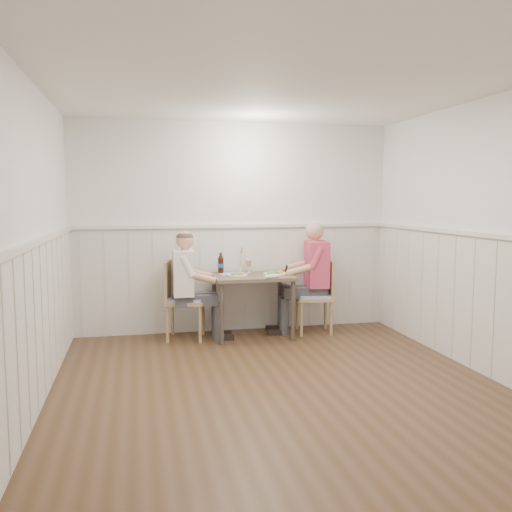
{
  "coord_description": "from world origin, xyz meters",
  "views": [
    {
      "loc": [
        -1.2,
        -4.44,
        1.65
      ],
      "look_at": [
        0.14,
        1.64,
        1.0
      ],
      "focal_mm": 38.0,
      "sensor_mm": 36.0,
      "label": 1
    }
  ],
  "objects_px": {
    "man_in_pink": "(313,286)",
    "diner_cream": "(187,294)",
    "dining_table": "(252,283)",
    "chair_right": "(318,293)",
    "beer_bottle": "(221,264)",
    "chair_left": "(181,297)",
    "grass_vase": "(240,260)"
  },
  "relations": [
    {
      "from": "man_in_pink",
      "to": "grass_vase",
      "type": "height_order",
      "value": "man_in_pink"
    },
    {
      "from": "chair_right",
      "to": "diner_cream",
      "type": "distance_m",
      "value": 1.63
    },
    {
      "from": "beer_bottle",
      "to": "grass_vase",
      "type": "xyz_separation_m",
      "value": [
        0.25,
        0.03,
        0.04
      ]
    },
    {
      "from": "chair_right",
      "to": "man_in_pink",
      "type": "distance_m",
      "value": 0.12
    },
    {
      "from": "chair_left",
      "to": "grass_vase",
      "type": "relative_size",
      "value": 2.72
    },
    {
      "from": "chair_left",
      "to": "grass_vase",
      "type": "distance_m",
      "value": 0.87
    },
    {
      "from": "chair_left",
      "to": "man_in_pink",
      "type": "relative_size",
      "value": 0.67
    },
    {
      "from": "man_in_pink",
      "to": "beer_bottle",
      "type": "height_order",
      "value": "man_in_pink"
    },
    {
      "from": "chair_right",
      "to": "beer_bottle",
      "type": "relative_size",
      "value": 3.58
    },
    {
      "from": "chair_right",
      "to": "man_in_pink",
      "type": "bearing_deg",
      "value": 153.29
    },
    {
      "from": "dining_table",
      "to": "man_in_pink",
      "type": "height_order",
      "value": "man_in_pink"
    },
    {
      "from": "dining_table",
      "to": "beer_bottle",
      "type": "bearing_deg",
      "value": 146.31
    },
    {
      "from": "man_in_pink",
      "to": "grass_vase",
      "type": "bearing_deg",
      "value": 166.6
    },
    {
      "from": "diner_cream",
      "to": "chair_left",
      "type": "bearing_deg",
      "value": 135.12
    },
    {
      "from": "grass_vase",
      "to": "man_in_pink",
      "type": "bearing_deg",
      "value": -13.4
    },
    {
      "from": "chair_left",
      "to": "diner_cream",
      "type": "xyz_separation_m",
      "value": [
        0.07,
        -0.07,
        0.04
      ]
    },
    {
      "from": "chair_left",
      "to": "man_in_pink",
      "type": "xyz_separation_m",
      "value": [
        1.63,
        -0.02,
        0.08
      ]
    },
    {
      "from": "dining_table",
      "to": "beer_bottle",
      "type": "relative_size",
      "value": 3.72
    },
    {
      "from": "chair_left",
      "to": "diner_cream",
      "type": "relative_size",
      "value": 0.71
    },
    {
      "from": "dining_table",
      "to": "grass_vase",
      "type": "bearing_deg",
      "value": 111.4
    },
    {
      "from": "diner_cream",
      "to": "beer_bottle",
      "type": "relative_size",
      "value": 5.18
    },
    {
      "from": "chair_right",
      "to": "diner_cream",
      "type": "xyz_separation_m",
      "value": [
        -1.63,
        -0.01,
        0.06
      ]
    },
    {
      "from": "beer_bottle",
      "to": "man_in_pink",
      "type": "bearing_deg",
      "value": -9.24
    },
    {
      "from": "man_in_pink",
      "to": "beer_bottle",
      "type": "xyz_separation_m",
      "value": [
        -1.13,
        0.18,
        0.28
      ]
    },
    {
      "from": "dining_table",
      "to": "chair_right",
      "type": "height_order",
      "value": "chair_right"
    },
    {
      "from": "dining_table",
      "to": "diner_cream",
      "type": "height_order",
      "value": "diner_cream"
    },
    {
      "from": "dining_table",
      "to": "diner_cream",
      "type": "xyz_separation_m",
      "value": [
        -0.79,
        0.0,
        -0.1
      ]
    },
    {
      "from": "diner_cream",
      "to": "grass_vase",
      "type": "relative_size",
      "value": 3.82
    },
    {
      "from": "chair_left",
      "to": "diner_cream",
      "type": "distance_m",
      "value": 0.1
    },
    {
      "from": "chair_right",
      "to": "beer_bottle",
      "type": "xyz_separation_m",
      "value": [
        -1.19,
        0.21,
        0.37
      ]
    },
    {
      "from": "man_in_pink",
      "to": "diner_cream",
      "type": "bearing_deg",
      "value": -178.43
    },
    {
      "from": "chair_right",
      "to": "dining_table",
      "type": "bearing_deg",
      "value": -178.88
    }
  ]
}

